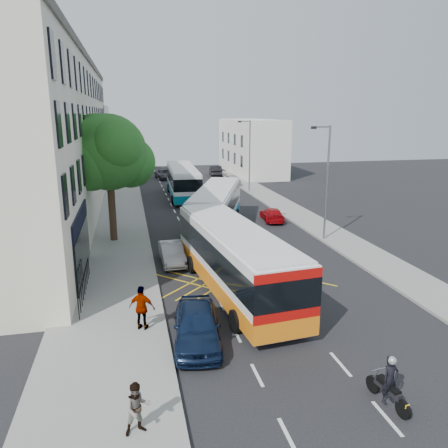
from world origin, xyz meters
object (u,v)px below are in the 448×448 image
bus_far (183,181)px  red_hatchback (272,215)px  street_tree (108,153)px  distant_car_dark (215,171)px  bus_near (234,258)px  parked_car_silver (172,253)px  pedestrian_near (138,408)px  distant_car_silver (231,180)px  lamp_near (326,177)px  pedestrian_far (142,308)px  bus_mid (216,208)px  lamp_far (249,152)px  parked_car_blue (197,325)px  motorbike (389,382)px  distant_car_grey (165,174)px

bus_far → red_hatchback: 13.83m
street_tree → distant_car_dark: bearing=66.4°
distant_car_dark → bus_near: bearing=86.0°
parked_car_silver → pedestrian_near: (-2.46, -14.69, 0.31)m
street_tree → distant_car_silver: size_ratio=2.14×
lamp_near → parked_car_silver: bearing=-167.4°
bus_near → bus_far: 26.42m
pedestrian_near → pedestrian_far: 6.22m
bus_far → bus_mid: bearing=-84.3°
lamp_far → pedestrian_near: 39.73m
bus_far → distant_car_silver: (7.03, 6.80, -1.08)m
parked_car_blue → bus_far: bearing=91.2°
pedestrian_near → bus_far: bearing=67.9°
lamp_far → bus_far: lamp_far is taller
red_hatchback → distant_car_silver: 19.20m
lamp_far → pedestrian_far: 33.83m
lamp_near → parked_car_blue: bearing=-132.0°
lamp_near → parked_car_silver: 12.05m
parked_car_blue → pedestrian_far: 2.52m
lamp_far → motorbike: 38.07m
motorbike → pedestrian_near: bearing=169.1°
lamp_far → distant_car_dark: bearing=93.8°
lamp_far → distant_car_dark: (-0.96, 14.48, -3.87)m
parked_car_blue → distant_car_dark: bearing=85.2°
motorbike → parked_car_silver: motorbike is taller
street_tree → pedestrian_near: street_tree is taller
bus_near → red_hatchback: bus_near is taller
lamp_far → bus_far: size_ratio=0.66×
red_hatchback → parked_car_silver: bearing=49.4°
distant_car_grey → lamp_near: bearing=-82.8°
street_tree → bus_near: street_tree is taller
street_tree → parked_car_silver: (3.61, -5.44, -5.66)m
lamp_far → bus_near: bearing=-107.0°
bus_near → distant_car_dark: bearing=73.9°
street_tree → pedestrian_near: 20.86m
parked_car_blue → lamp_near: bearing=55.4°
lamp_far → parked_car_blue: lamp_far is taller
motorbike → distant_car_grey: bearing=84.0°
motorbike → pedestrian_far: size_ratio=1.01×
bus_far → parked_car_silver: bus_far is taller
motorbike → pedestrian_far: (-7.37, 6.47, 0.30)m
parked_car_blue → lamp_far: bearing=78.4°
motorbike → distant_car_silver: (5.13, 43.03, -0.10)m
distant_car_grey → distant_car_silver: 10.67m
lamp_near → pedestrian_near: (-13.55, -17.17, -3.68)m
parked_car_blue → pedestrian_near: 5.45m
lamp_near → bus_far: lamp_near is taller
bus_near → bus_mid: bus_near is taller
bus_mid → distant_car_grey: 28.18m
bus_near → bus_far: bearing=82.4°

